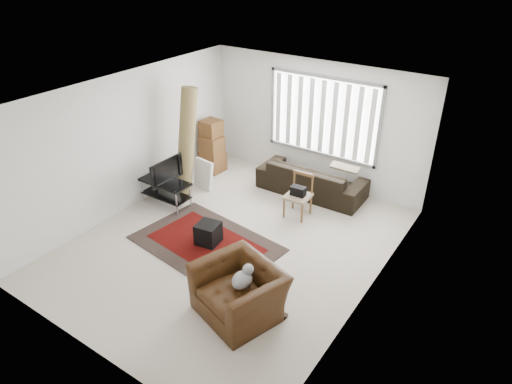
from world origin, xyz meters
TOP-DOWN VIEW (x-y plane):
  - room at (0.03, 0.51)m, footprint 6.00×6.02m
  - persian_rug at (-0.37, -0.29)m, footprint 2.69×1.97m
  - tv_stand at (-1.95, 0.37)m, footprint 1.06×0.48m
  - tv at (-1.95, 0.37)m, footprint 0.11×0.86m
  - subwoofer at (-0.35, -0.24)m, footprint 0.44×0.44m
  - moving_boxes at (-2.15, 2.13)m, footprint 0.53×0.49m
  - white_flatpack at (-1.78, 1.36)m, footprint 0.52×0.24m
  - rolled_rug at (-1.98, 1.12)m, footprint 0.40×0.74m
  - sofa at (0.29, 2.45)m, footprint 2.30×1.02m
  - side_chair at (0.50, 1.50)m, footprint 0.48×0.48m
  - armchair at (1.12, -1.33)m, footprint 1.44×1.34m

SIDE VIEW (x-z plane):
  - persian_rug at x=-0.37m, z-range 0.00..0.02m
  - subwoofer at x=-0.35m, z-range 0.02..0.41m
  - white_flatpack at x=-1.78m, z-range 0.00..0.64m
  - tv_stand at x=-1.95m, z-range 0.12..0.65m
  - sofa at x=0.29m, z-range 0.00..0.88m
  - armchair at x=1.12m, z-range 0.00..0.88m
  - side_chair at x=0.50m, z-range 0.05..0.91m
  - moving_boxes at x=-2.15m, z-range -0.04..1.19m
  - tv at x=-1.95m, z-range 0.53..1.02m
  - rolled_rug at x=-1.98m, z-range 0.00..2.25m
  - room at x=0.03m, z-range 0.40..3.11m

